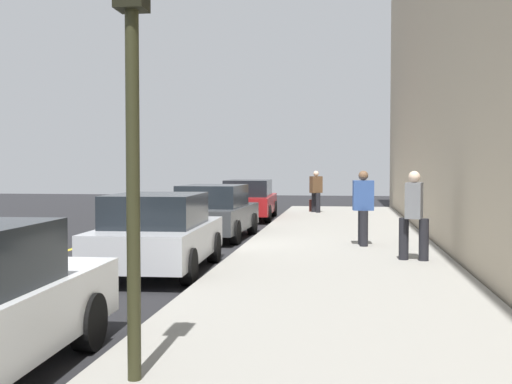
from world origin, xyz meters
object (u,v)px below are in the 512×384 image
(parked_car_red, at_px, (249,200))
(pedestrian_grey_coat, at_px, (414,213))
(parked_car_charcoal, at_px, (214,212))
(traffic_light_pole, at_px, (133,74))
(pedestrian_blue_coat, at_px, (363,206))
(parked_car_silver, at_px, (159,233))
(rolling_suitcase, at_px, (312,205))
(pedestrian_brown_coat, at_px, (316,190))

(parked_car_red, bearing_deg, pedestrian_grey_coat, -155.55)
(parked_car_charcoal, relative_size, pedestrian_grey_coat, 2.35)
(traffic_light_pole, bearing_deg, pedestrian_blue_coat, -13.01)
(parked_car_charcoal, distance_m, pedestrian_blue_coat, 4.57)
(parked_car_silver, height_order, pedestrian_blue_coat, pedestrian_blue_coat)
(parked_car_silver, relative_size, traffic_light_pole, 1.07)
(parked_car_silver, bearing_deg, parked_car_red, 0.26)
(pedestrian_blue_coat, xyz_separation_m, traffic_light_pole, (-9.93, 2.29, 1.74))
(parked_car_silver, distance_m, rolling_suitcase, 14.88)
(parked_car_red, xyz_separation_m, pedestrian_blue_coat, (-8.61, -4.03, 0.34))
(parked_car_silver, xyz_separation_m, pedestrian_blue_coat, (3.54, -3.97, 0.34))
(pedestrian_blue_coat, height_order, rolling_suitcase, pedestrian_blue_coat)
(pedestrian_grey_coat, relative_size, pedestrian_brown_coat, 1.06)
(parked_car_red, xyz_separation_m, pedestrian_grey_coat, (-10.91, -4.96, 0.35))
(parked_car_charcoal, distance_m, traffic_light_pole, 12.34)
(parked_car_red, height_order, pedestrian_blue_coat, pedestrian_blue_coat)
(parked_car_charcoal, bearing_deg, pedestrian_grey_coat, -131.50)
(pedestrian_blue_coat, height_order, pedestrian_brown_coat, pedestrian_blue_coat)
(parked_car_red, bearing_deg, pedestrian_brown_coat, -50.26)
(pedestrian_brown_coat, bearing_deg, parked_car_silver, 170.40)
(pedestrian_grey_coat, height_order, pedestrian_brown_coat, pedestrian_grey_coat)
(parked_car_red, bearing_deg, traffic_light_pole, -174.67)
(pedestrian_brown_coat, bearing_deg, traffic_light_pole, 177.98)
(pedestrian_grey_coat, xyz_separation_m, traffic_light_pole, (-7.64, 3.23, 1.73))
(pedestrian_brown_coat, bearing_deg, parked_car_charcoal, 163.88)
(parked_car_silver, relative_size, pedestrian_grey_coat, 2.36)
(parked_car_silver, relative_size, parked_car_charcoal, 1.01)
(parked_car_charcoal, bearing_deg, parked_car_silver, -179.30)
(parked_car_silver, height_order, rolling_suitcase, parked_car_silver)
(parked_car_silver, xyz_separation_m, pedestrian_brown_coat, (14.20, -2.40, 0.29))
(pedestrian_blue_coat, relative_size, pedestrian_grey_coat, 0.99)
(parked_car_red, height_order, pedestrian_grey_coat, pedestrian_grey_coat)
(parked_car_charcoal, height_order, pedestrian_brown_coat, pedestrian_brown_coat)
(pedestrian_grey_coat, height_order, rolling_suitcase, pedestrian_grey_coat)
(parked_car_charcoal, bearing_deg, traffic_light_pole, -171.76)
(rolling_suitcase, bearing_deg, traffic_light_pole, 178.53)
(parked_car_charcoal, distance_m, pedestrian_grey_coat, 6.65)
(parked_car_charcoal, xyz_separation_m, rolling_suitcase, (9.07, -2.28, -0.36))
(parked_car_charcoal, height_order, pedestrian_grey_coat, pedestrian_grey_coat)
(rolling_suitcase, bearing_deg, pedestrian_brown_coat, -160.13)
(parked_car_charcoal, relative_size, pedestrian_blue_coat, 2.37)
(pedestrian_blue_coat, xyz_separation_m, rolling_suitcase, (11.17, 1.75, -0.70))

